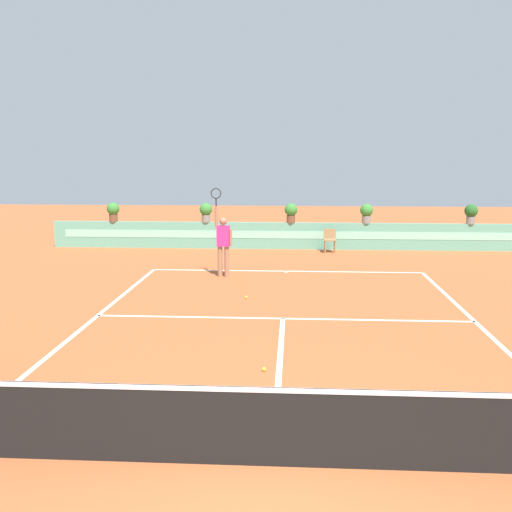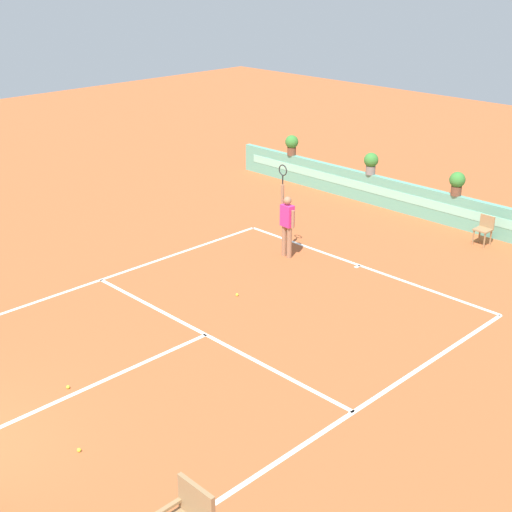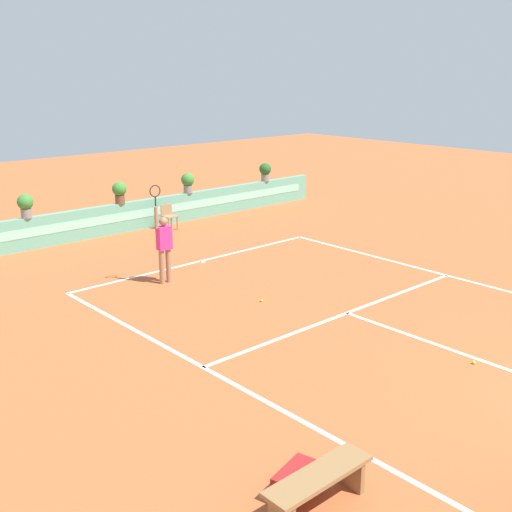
# 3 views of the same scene
# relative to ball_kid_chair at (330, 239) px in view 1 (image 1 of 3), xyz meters

# --- Properties ---
(ground_plane) EXTENTS (60.00, 60.00, 0.00)m
(ground_plane) POSITION_rel_ball_kid_chair_xyz_m (-1.53, -9.66, -0.48)
(ground_plane) COLOR #B2562D
(court_lines) EXTENTS (8.32, 11.94, 0.01)m
(court_lines) POSITION_rel_ball_kid_chair_xyz_m (-1.53, -8.94, -0.47)
(court_lines) COLOR white
(court_lines) RESTS_ON ground
(net) EXTENTS (8.92, 0.10, 1.00)m
(net) POSITION_rel_ball_kid_chair_xyz_m (-1.53, -15.66, 0.03)
(net) COLOR #333333
(net) RESTS_ON ground
(back_wall_barrier) EXTENTS (18.00, 0.21, 1.00)m
(back_wall_barrier) POSITION_rel_ball_kid_chair_xyz_m (-1.53, 0.73, 0.02)
(back_wall_barrier) COLOR #60A88E
(back_wall_barrier) RESTS_ON ground
(ball_kid_chair) EXTENTS (0.44, 0.44, 0.85)m
(ball_kid_chair) POSITION_rel_ball_kid_chair_xyz_m (0.00, 0.00, 0.00)
(ball_kid_chair) COLOR #99754C
(ball_kid_chair) RESTS_ON ground
(tennis_player) EXTENTS (0.62, 0.24, 2.58)m
(tennis_player) POSITION_rel_ball_kid_chair_xyz_m (-3.36, -4.71, 0.57)
(tennis_player) COLOR #9E7051
(tennis_player) RESTS_ON ground
(tennis_ball_near_baseline) EXTENTS (0.07, 0.07, 0.07)m
(tennis_ball_near_baseline) POSITION_rel_ball_kid_chair_xyz_m (-1.78, -12.56, -0.44)
(tennis_ball_near_baseline) COLOR #CCE033
(tennis_ball_near_baseline) RESTS_ON ground
(tennis_ball_mid_court) EXTENTS (0.07, 0.07, 0.07)m
(tennis_ball_mid_court) POSITION_rel_ball_kid_chair_xyz_m (0.05, -13.45, -0.44)
(tennis_ball_mid_court) COLOR #CCE033
(tennis_ball_mid_court) RESTS_ON ground
(tennis_ball_by_sideline) EXTENTS (0.07, 0.07, 0.07)m
(tennis_ball_by_sideline) POSITION_rel_ball_kid_chair_xyz_m (-2.48, -7.42, -0.44)
(tennis_ball_by_sideline) COLOR #CCE033
(tennis_ball_by_sideline) RESTS_ON ground
(potted_plant_far_right) EXTENTS (0.48, 0.48, 0.72)m
(potted_plant_far_right) POSITION_rel_ball_kid_chair_xyz_m (5.20, 0.73, 0.93)
(potted_plant_far_right) COLOR gray
(potted_plant_far_right) RESTS_ON back_wall_barrier
(potted_plant_right) EXTENTS (0.48, 0.48, 0.72)m
(potted_plant_right) POSITION_rel_ball_kid_chair_xyz_m (1.38, 0.73, 0.93)
(potted_plant_right) COLOR gray
(potted_plant_right) RESTS_ON back_wall_barrier
(potted_plant_far_left) EXTENTS (0.48, 0.48, 0.72)m
(potted_plant_far_left) POSITION_rel_ball_kid_chair_xyz_m (-8.21, 0.73, 0.93)
(potted_plant_far_left) COLOR brown
(potted_plant_far_left) RESTS_ON back_wall_barrier
(potted_plant_left) EXTENTS (0.48, 0.48, 0.72)m
(potted_plant_left) POSITION_rel_ball_kid_chair_xyz_m (-4.65, 0.73, 0.93)
(potted_plant_left) COLOR gray
(potted_plant_left) RESTS_ON back_wall_barrier
(potted_plant_centre) EXTENTS (0.48, 0.48, 0.72)m
(potted_plant_centre) POSITION_rel_ball_kid_chair_xyz_m (-1.43, 0.73, 0.93)
(potted_plant_centre) COLOR brown
(potted_plant_centre) RESTS_ON back_wall_barrier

